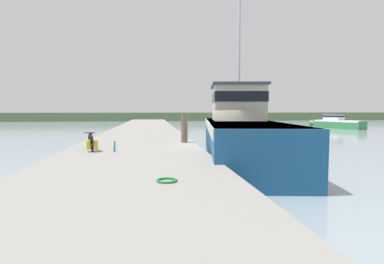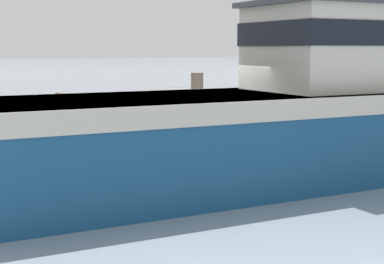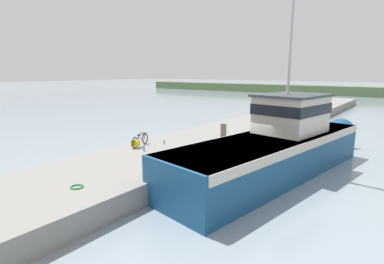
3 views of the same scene
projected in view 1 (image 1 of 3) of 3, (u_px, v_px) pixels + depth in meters
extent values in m
plane|color=#84939E|center=(219.00, 163.00, 14.07)|extent=(320.00, 320.00, 0.00)
cube|color=gray|center=(137.00, 155.00, 13.54)|extent=(5.55, 80.00, 0.91)
cube|color=#567047|center=(283.00, 116.00, 76.28)|extent=(180.00, 5.00, 2.00)
cube|color=navy|center=(241.00, 141.00, 15.05)|extent=(5.29, 13.24, 1.95)
cone|color=navy|center=(227.00, 131.00, 22.63)|extent=(2.20, 2.58, 1.85)
cube|color=beige|center=(241.00, 125.00, 15.00)|extent=(5.32, 13.00, 0.39)
cube|color=beige|center=(237.00, 104.00, 16.52)|extent=(3.12, 3.69, 1.84)
cube|color=black|center=(237.00, 98.00, 16.50)|extent=(3.19, 3.77, 0.52)
cube|color=#3D4247|center=(238.00, 86.00, 16.45)|extent=(3.37, 3.99, 0.12)
cylinder|color=#B2B2B7|center=(239.00, 14.00, 15.69)|extent=(0.14, 0.14, 7.22)
cube|color=#337F47|center=(339.00, 124.00, 41.38)|extent=(4.08, 7.10, 1.13)
cone|color=#337F47|center=(315.00, 123.00, 44.97)|extent=(1.44, 1.54, 1.08)
cube|color=white|center=(339.00, 121.00, 41.35)|extent=(4.07, 6.99, 0.23)
cube|color=white|center=(334.00, 117.00, 42.07)|extent=(2.20, 2.76, 0.81)
cube|color=black|center=(334.00, 116.00, 42.06)|extent=(2.24, 2.82, 0.23)
cube|color=#3D4247|center=(334.00, 114.00, 42.04)|extent=(2.37, 2.98, 0.12)
torus|color=black|center=(92.00, 144.00, 11.40)|extent=(0.23, 0.60, 0.61)
torus|color=black|center=(90.00, 141.00, 12.40)|extent=(0.23, 0.60, 0.61)
cylinder|color=maroon|center=(92.00, 145.00, 11.57)|extent=(0.14, 0.36, 0.17)
cylinder|color=maroon|center=(91.00, 140.00, 11.77)|extent=(0.08, 0.15, 0.47)
cylinder|color=maroon|center=(91.00, 139.00, 11.60)|extent=(0.17, 0.48, 0.35)
cylinder|color=maroon|center=(90.00, 140.00, 12.03)|extent=(0.23, 0.68, 0.48)
cylinder|color=maroon|center=(90.00, 134.00, 12.06)|extent=(0.19, 0.55, 0.05)
cylinder|color=maroon|center=(89.00, 138.00, 12.36)|extent=(0.06, 0.11, 0.31)
cylinder|color=maroon|center=(89.00, 133.00, 12.31)|extent=(0.43, 0.16, 0.04)
cube|color=black|center=(91.00, 134.00, 11.77)|extent=(0.16, 0.26, 0.05)
cube|color=gold|center=(88.00, 145.00, 11.39)|extent=(0.21, 0.34, 0.34)
cube|color=gold|center=(96.00, 144.00, 11.50)|extent=(0.21, 0.34, 0.34)
cylinder|color=brown|center=(184.00, 129.00, 14.74)|extent=(0.32, 0.32, 1.36)
torus|color=#197A2D|center=(167.00, 180.00, 6.65)|extent=(0.47, 0.47, 0.05)
cylinder|color=green|center=(115.00, 144.00, 13.14)|extent=(0.07, 0.07, 0.25)
cylinder|color=blue|center=(114.00, 149.00, 11.38)|extent=(0.07, 0.07, 0.23)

